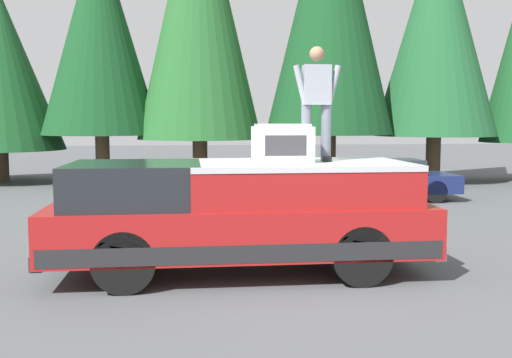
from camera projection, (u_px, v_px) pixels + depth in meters
The scene contains 9 objects.
ground_plane at pixel (293, 275), 8.62m from camera, with size 90.00×90.00×0.00m, color #4C4F51.
pickup_truck at pixel (240, 215), 8.66m from camera, with size 2.01×5.54×1.65m.
compressor_unit at pixel (282, 143), 8.53m from camera, with size 0.65×0.84×0.56m.
person_on_truck_bed at pixel (316, 101), 8.66m from camera, with size 0.29×0.72×1.69m.
parked_car_navy at pixel (383, 180), 16.61m from camera, with size 1.64×4.10×1.16m.
conifer_left at pixel (437, 28), 21.01m from camera, with size 4.38×4.38×9.43m.
conifer_center_left at pixel (330, 2), 20.09m from camera, with size 4.42×4.42×10.85m.
conifer_center_right at pixel (199, 5), 20.29m from camera, with size 4.37×4.37×10.91m.
conifer_right at pixel (99, 32), 20.34m from camera, with size 4.11×4.11×8.91m.
Camera 1 is at (-8.33, 1.49, 2.27)m, focal length 41.21 mm.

